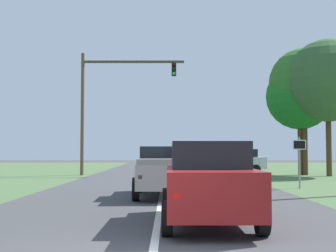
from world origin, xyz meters
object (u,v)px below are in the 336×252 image
(oak_tree_right, at_px, (305,83))
(crossing_suv_far, at_px, (238,161))
(keep_moving_sign, at_px, (301,155))
(extra_tree_1, at_px, (301,96))
(red_suv_near, at_px, (209,180))
(pickup_truck_lead, at_px, (165,171))
(extra_tree_2, at_px, (329,81))
(traffic_light, at_px, (109,95))

(oak_tree_right, xyz_separation_m, crossing_suv_far, (-4.41, 2.58, -5.49))
(keep_moving_sign, height_order, extra_tree_1, extra_tree_1)
(keep_moving_sign, height_order, oak_tree_right, oak_tree_right)
(red_suv_near, height_order, keep_moving_sign, keep_moving_sign)
(pickup_truck_lead, xyz_separation_m, oak_tree_right, (9.72, 14.82, 5.48))
(extra_tree_2, bearing_deg, red_suv_near, -116.43)
(traffic_light, bearing_deg, red_suv_near, -76.15)
(traffic_light, relative_size, crossing_suv_far, 1.94)
(extra_tree_2, bearing_deg, keep_moving_sign, -115.99)
(keep_moving_sign, height_order, extra_tree_2, extra_tree_2)
(extra_tree_1, bearing_deg, oak_tree_right, -40.67)
(oak_tree_right, bearing_deg, red_suv_near, -112.25)
(pickup_truck_lead, bearing_deg, oak_tree_right, 56.75)
(red_suv_near, xyz_separation_m, extra_tree_2, (9.81, 19.74, 5.39))
(keep_moving_sign, bearing_deg, pickup_truck_lead, -149.23)
(pickup_truck_lead, xyz_separation_m, traffic_light, (-4.09, 14.73, 4.61))
(pickup_truck_lead, height_order, oak_tree_right, oak_tree_right)
(keep_moving_sign, distance_m, extra_tree_2, 11.98)
(pickup_truck_lead, bearing_deg, red_suv_near, -80.17)
(traffic_light, height_order, keep_moving_sign, traffic_light)
(pickup_truck_lead, height_order, extra_tree_1, extra_tree_1)
(red_suv_near, relative_size, traffic_light, 0.56)
(traffic_light, xyz_separation_m, extra_tree_1, (13.55, 0.31, -0.04))
(red_suv_near, xyz_separation_m, keep_moving_sign, (5.02, 9.91, 0.48))
(pickup_truck_lead, xyz_separation_m, crossing_suv_far, (5.31, 17.40, -0.01))
(pickup_truck_lead, bearing_deg, extra_tree_1, 57.85)
(traffic_light, xyz_separation_m, oak_tree_right, (13.81, 0.08, 0.88))
(traffic_light, distance_m, oak_tree_right, 13.84)
(traffic_light, bearing_deg, extra_tree_2, -4.84)
(crossing_suv_far, height_order, extra_tree_1, extra_tree_1)
(traffic_light, distance_m, crossing_suv_far, 10.80)
(crossing_suv_far, relative_size, extra_tree_2, 0.48)
(keep_moving_sign, bearing_deg, oak_tree_right, 72.11)
(crossing_suv_far, xyz_separation_m, extra_tree_1, (4.15, -2.35, 4.58))
(pickup_truck_lead, height_order, traffic_light, traffic_light)
(oak_tree_right, distance_m, crossing_suv_far, 7.50)
(pickup_truck_lead, xyz_separation_m, extra_tree_1, (9.46, 15.04, 4.57))
(red_suv_near, height_order, pickup_truck_lead, red_suv_near)
(keep_moving_sign, height_order, crossing_suv_far, keep_moving_sign)
(keep_moving_sign, distance_m, extra_tree_1, 12.55)
(extra_tree_1, bearing_deg, red_suv_near, -111.43)
(oak_tree_right, distance_m, extra_tree_2, 1.80)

